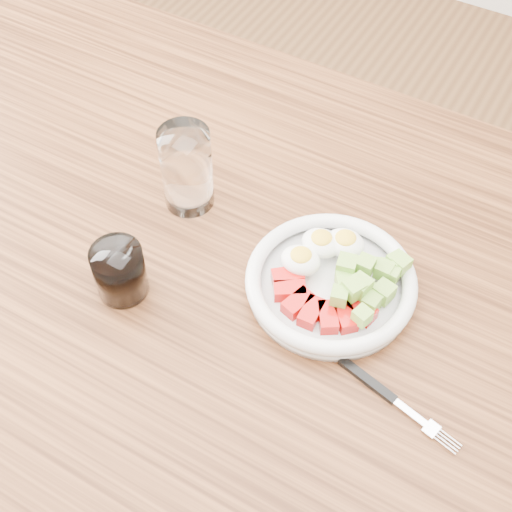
{
  "coord_description": "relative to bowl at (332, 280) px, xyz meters",
  "views": [
    {
      "loc": [
        0.28,
        -0.49,
        1.54
      ],
      "look_at": [
        -0.01,
        0.01,
        0.8
      ],
      "focal_mm": 50.0,
      "sensor_mm": 36.0,
      "label": 1
    }
  ],
  "objects": [
    {
      "name": "bowl",
      "position": [
        0.0,
        0.0,
        0.0
      ],
      "size": [
        0.22,
        0.22,
        0.06
      ],
      "color": "white",
      "rests_on": "dining_table"
    },
    {
      "name": "dining_table",
      "position": [
        -0.09,
        -0.03,
        -0.12
      ],
      "size": [
        1.5,
        0.9,
        0.77
      ],
      "color": "brown",
      "rests_on": "ground"
    },
    {
      "name": "coffee_glass",
      "position": [
        -0.24,
        -0.14,
        0.02
      ],
      "size": [
        0.07,
        0.07,
        0.08
      ],
      "color": "white",
      "rests_on": "dining_table"
    },
    {
      "name": "water_glass",
      "position": [
        -0.25,
        0.04,
        0.04
      ],
      "size": [
        0.07,
        0.07,
        0.13
      ],
      "primitive_type": "cylinder",
      "color": "white",
      "rests_on": "dining_table"
    },
    {
      "name": "fork",
      "position": [
        0.12,
        -0.11,
        -0.02
      ],
      "size": [
        0.17,
        0.05,
        0.01
      ],
      "color": "black",
      "rests_on": "dining_table"
    },
    {
      "name": "ground",
      "position": [
        -0.09,
        -0.03,
        -0.79
      ],
      "size": [
        4.0,
        4.0,
        0.0
      ],
      "primitive_type": "plane",
      "color": "brown",
      "rests_on": "ground"
    }
  ]
}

